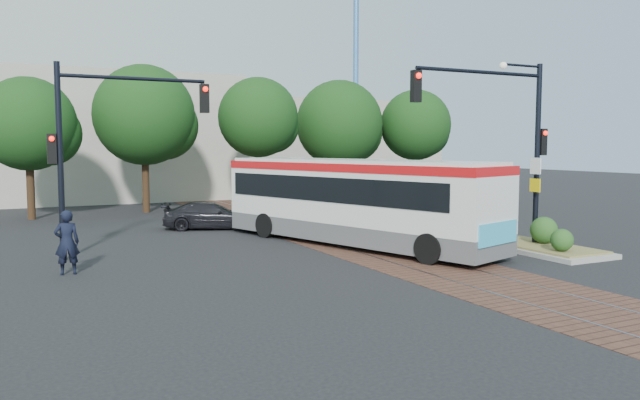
{
  "coord_description": "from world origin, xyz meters",
  "views": [
    {
      "loc": [
        -10.92,
        -16.37,
        3.5
      ],
      "look_at": [
        -1.21,
        3.0,
        1.6
      ],
      "focal_mm": 35.0,
      "sensor_mm": 36.0,
      "label": 1
    }
  ],
  "objects_px": {
    "traffic_island": "(531,239)",
    "signal_pole_main": "(510,125)",
    "signal_pole_left": "(99,134)",
    "officer": "(67,242)",
    "city_bus": "(353,198)",
    "parked_car": "(210,215)"
  },
  "relations": [
    {
      "from": "traffic_island",
      "to": "signal_pole_main",
      "type": "distance_m",
      "value": 3.95
    },
    {
      "from": "traffic_island",
      "to": "signal_pole_left",
      "type": "xyz_separation_m",
      "value": [
        -13.19,
        4.89,
        3.54
      ]
    },
    {
      "from": "signal_pole_left",
      "to": "officer",
      "type": "relative_size",
      "value": 3.4
    },
    {
      "from": "officer",
      "to": "city_bus",
      "type": "bearing_deg",
      "value": -173.49
    },
    {
      "from": "traffic_island",
      "to": "officer",
      "type": "relative_size",
      "value": 2.95
    },
    {
      "from": "city_bus",
      "to": "officer",
      "type": "distance_m",
      "value": 9.54
    },
    {
      "from": "signal_pole_main",
      "to": "officer",
      "type": "height_order",
      "value": "signal_pole_main"
    },
    {
      "from": "city_bus",
      "to": "officer",
      "type": "relative_size",
      "value": 6.46
    },
    {
      "from": "signal_pole_left",
      "to": "officer",
      "type": "xyz_separation_m",
      "value": [
        -1.2,
        -2.37,
        -2.98
      ]
    },
    {
      "from": "signal_pole_left",
      "to": "parked_car",
      "type": "bearing_deg",
      "value": 44.91
    },
    {
      "from": "signal_pole_main",
      "to": "officer",
      "type": "relative_size",
      "value": 3.4
    },
    {
      "from": "signal_pole_main",
      "to": "parked_car",
      "type": "xyz_separation_m",
      "value": [
        -7.24,
        9.78,
        -3.59
      ]
    },
    {
      "from": "officer",
      "to": "parked_car",
      "type": "height_order",
      "value": "officer"
    },
    {
      "from": "signal_pole_main",
      "to": "signal_pole_left",
      "type": "xyz_separation_m",
      "value": [
        -12.23,
        4.8,
        -0.29
      ]
    },
    {
      "from": "signal_pole_left",
      "to": "signal_pole_main",
      "type": "bearing_deg",
      "value": -21.45
    },
    {
      "from": "traffic_island",
      "to": "parked_car",
      "type": "relative_size",
      "value": 1.33
    },
    {
      "from": "traffic_island",
      "to": "parked_car",
      "type": "xyz_separation_m",
      "value": [
        -8.2,
        9.87,
        0.24
      ]
    },
    {
      "from": "signal_pole_left",
      "to": "city_bus",
      "type": "bearing_deg",
      "value": -9.67
    },
    {
      "from": "city_bus",
      "to": "traffic_island",
      "type": "height_order",
      "value": "city_bus"
    },
    {
      "from": "signal_pole_main",
      "to": "officer",
      "type": "xyz_separation_m",
      "value": [
        -13.43,
        2.44,
        -3.27
      ]
    },
    {
      "from": "city_bus",
      "to": "officer",
      "type": "height_order",
      "value": "city_bus"
    },
    {
      "from": "signal_pole_main",
      "to": "signal_pole_left",
      "type": "distance_m",
      "value": 13.14
    }
  ]
}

